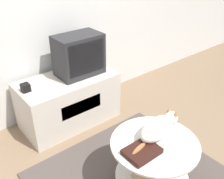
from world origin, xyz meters
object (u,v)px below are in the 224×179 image
object	(u,v)px
tv	(79,55)
cat	(159,128)
speaker	(25,88)
dvd_box	(142,151)

from	to	relation	value
tv	cat	world-z (taller)	tv
tv	speaker	xyz separation A→B (m)	(-0.64, 0.00, -0.18)
tv	speaker	world-z (taller)	tv
speaker	cat	world-z (taller)	speaker
speaker	dvd_box	world-z (taller)	speaker
dvd_box	tv	bearing A→B (deg)	76.79
tv	dvd_box	bearing A→B (deg)	-103.21
dvd_box	cat	distance (m)	0.27
tv	speaker	bearing A→B (deg)	179.59
tv	cat	bearing A→B (deg)	-92.18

